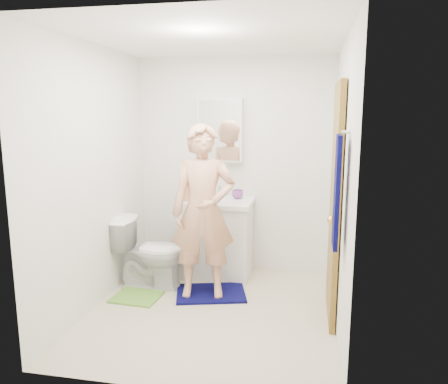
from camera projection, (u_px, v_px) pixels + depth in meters
The scene contains 22 objects.
floor at pixel (212, 311), 4.03m from camera, with size 2.20×2.40×0.02m, color beige.
ceiling at pixel (210, 37), 3.58m from camera, with size 2.20×2.40×0.02m, color white.
wall_back at pixel (235, 165), 4.97m from camera, with size 2.20×0.02×2.40m, color white.
wall_front at pixel (167, 213), 2.64m from camera, with size 2.20×0.02×2.40m, color white.
wall_left at pixel (94, 178), 4.01m from camera, with size 0.02×2.40×2.40m, color white.
wall_right at pixel (342, 186), 3.60m from camera, with size 0.02×2.40×2.40m, color white.
vanity_cabinet at pixel (217, 239), 4.86m from camera, with size 0.75×0.55×0.80m, color white.
countertop at pixel (216, 202), 4.78m from camera, with size 0.79×0.59×0.05m, color white.
sink_basin at pixel (216, 201), 4.78m from camera, with size 0.40×0.40×0.03m, color white.
faucet at pixel (220, 192), 4.94m from camera, with size 0.03×0.03×0.12m, color silver.
medicine_cabinet at pixel (220, 130), 4.86m from camera, with size 0.50×0.12×0.70m, color white.
mirror_panel at pixel (219, 130), 4.80m from camera, with size 0.46×0.01×0.66m, color white.
door at pixel (335, 203), 3.78m from camera, with size 0.05×0.80×2.05m, color olive.
door_knob at pixel (332, 220), 3.49m from camera, with size 0.07×0.07×0.07m, color gold.
towel at pixel (337, 192), 3.05m from camera, with size 0.03×0.24×0.80m, color #070743.
towel_hook at pixel (346, 132), 2.97m from camera, with size 0.02×0.02×0.06m, color silver.
toilet at pixel (151, 252), 4.52m from camera, with size 0.41×0.72×0.74m, color white.
bath_mat at pixel (211, 293), 4.38m from camera, with size 0.68×0.49×0.02m, color #070743.
green_rug at pixel (137, 297), 4.29m from camera, with size 0.45×0.38×0.02m, color #6AA938.
soap_dispenser at pixel (188, 192), 4.74m from camera, with size 0.08×0.08×0.18m, color tan.
toothbrush_cup at pixel (238, 194), 4.84m from camera, with size 0.12×0.12×0.10m, color #854291.
man at pixel (203, 212), 4.18m from camera, with size 0.61×0.40×1.68m, color tan.
Camera 1 is at (0.83, -3.67, 1.81)m, focal length 35.00 mm.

